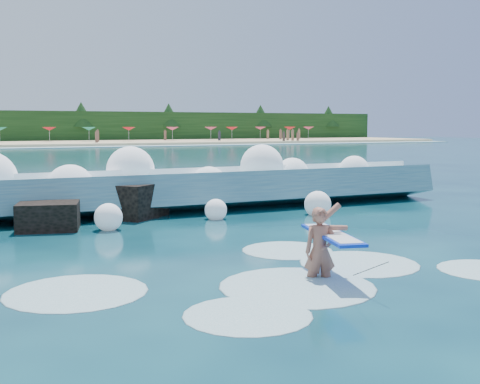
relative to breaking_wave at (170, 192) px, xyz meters
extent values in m
plane|color=#072B39|center=(-1.76, -7.89, -0.59)|extent=(200.00, 200.00, 0.00)
cube|color=teal|center=(0.00, -0.16, -0.10)|extent=(19.66, 2.99, 1.64)
cube|color=white|center=(0.00, 0.64, 0.39)|extent=(19.66, 1.39, 0.77)
cube|color=black|center=(-4.16, -2.20, -0.29)|extent=(1.82, 1.57, 0.87)
cube|color=black|center=(-1.46, -1.00, -0.17)|extent=(2.22, 2.18, 1.22)
imported|color=#A15F4B|center=(-0.53, -9.76, -0.07)|extent=(0.67, 0.55, 1.60)
cube|color=#0C34D9|center=(-0.25, -9.71, 0.21)|extent=(1.04, 2.24, 0.05)
cube|color=white|center=(-0.25, -9.71, 0.22)|extent=(0.91, 2.04, 0.05)
cylinder|color=black|center=(-0.35, -10.96, -0.14)|extent=(0.01, 0.91, 0.43)
sphere|color=white|center=(-3.26, -0.44, 0.30)|extent=(1.46, 1.46, 1.46)
sphere|color=white|center=(-1.11, 0.67, 0.71)|extent=(1.58, 1.58, 1.58)
sphere|color=white|center=(1.26, -0.36, 0.22)|extent=(1.23, 1.23, 1.23)
sphere|color=white|center=(3.32, -0.20, 0.77)|extent=(1.51, 1.51, 1.51)
sphere|color=white|center=(4.84, 0.27, 0.39)|extent=(1.24, 1.24, 1.24)
sphere|color=white|center=(7.12, -0.38, 0.49)|extent=(1.14, 1.14, 1.14)
sphere|color=white|center=(-2.73, -2.94, -0.25)|extent=(0.75, 0.75, 0.75)
sphere|color=white|center=(0.60, -2.43, -0.32)|extent=(0.67, 0.67, 0.67)
sphere|color=white|center=(3.83, -2.99, -0.27)|extent=(0.84, 0.84, 0.84)
ellipsoid|color=silver|center=(-1.12, -9.95, -0.59)|extent=(2.75, 2.75, 0.14)
ellipsoid|color=silver|center=(-2.60, -11.00, -0.59)|extent=(1.94, 1.94, 0.10)
ellipsoid|color=silver|center=(0.90, -9.01, -0.59)|extent=(2.41, 2.41, 0.12)
ellipsoid|color=silver|center=(-4.64, -8.66, -0.59)|extent=(2.40, 2.40, 0.12)
ellipsoid|color=silver|center=(0.25, -7.25, -0.59)|extent=(2.04, 2.04, 0.10)
cone|color=red|center=(6.75, 73.08, 1.66)|extent=(2.00, 2.00, 0.50)
cone|color=#168B70|center=(12.27, 71.93, 1.66)|extent=(2.00, 2.00, 0.50)
cone|color=red|center=(18.01, 70.85, 1.66)|extent=(2.00, 2.00, 0.50)
cone|color=#D23D64|center=(24.68, 70.02, 1.66)|extent=(2.00, 2.00, 0.50)
cone|color=#D23D64|center=(31.47, 70.81, 1.66)|extent=(2.00, 2.00, 0.50)
cone|color=red|center=(35.04, 70.45, 1.66)|extent=(2.00, 2.00, 0.50)
cone|color=#D23D64|center=(42.31, 74.36, 1.66)|extent=(2.00, 2.00, 0.50)
cone|color=red|center=(47.20, 72.60, 1.66)|extent=(2.00, 2.00, 0.50)
cone|color=#D23D64|center=(52.25, 74.55, 1.66)|extent=(2.00, 2.00, 0.50)
cube|color=#8C664C|center=(4.87, 62.74, 0.54)|extent=(0.35, 0.22, 1.46)
cube|color=#8C664C|center=(40.40, 64.51, 0.50)|extent=(0.35, 0.22, 1.38)
cube|color=#262633|center=(13.36, 60.95, 0.29)|extent=(0.35, 0.22, 1.60)
cube|color=#8C664C|center=(47.87, 62.64, 0.49)|extent=(0.35, 0.22, 1.36)
cube|color=#262633|center=(4.56, 72.57, 0.53)|extent=(0.35, 0.22, 1.45)
cube|color=brown|center=(41.60, 63.18, 0.54)|extent=(0.35, 0.22, 1.45)
cube|color=#3F332D|center=(33.36, 67.28, 0.58)|extent=(0.35, 0.22, 1.54)
cube|color=#8C664C|center=(44.52, 72.70, 0.50)|extent=(0.35, 0.22, 1.38)
cube|color=#262633|center=(47.08, 70.18, 0.52)|extent=(0.35, 0.22, 1.43)
cube|color=#3F332D|center=(14.79, 64.39, 0.55)|extent=(0.35, 0.22, 1.48)
cube|color=#262633|center=(16.65, 66.48, 0.57)|extent=(0.35, 0.22, 1.52)
camera|label=1|loc=(-6.42, -18.68, 2.19)|focal=45.00mm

